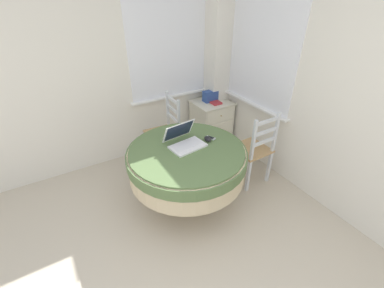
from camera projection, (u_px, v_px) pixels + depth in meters
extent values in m
cube|color=white|center=(57.00, 74.00, 2.81)|extent=(4.36, 0.06, 2.55)
cube|color=white|center=(168.00, 42.00, 3.26)|extent=(1.10, 0.01, 1.42)
cube|color=white|center=(172.00, 96.00, 3.62)|extent=(1.18, 0.07, 0.02)
cube|color=white|center=(381.00, 103.00, 2.12)|extent=(0.06, 4.45, 2.55)
cube|color=white|center=(262.00, 46.00, 3.01)|extent=(0.01, 1.10, 1.42)
cube|color=white|center=(253.00, 104.00, 3.38)|extent=(0.07, 1.18, 0.02)
cube|color=white|center=(218.00, 55.00, 3.57)|extent=(0.28, 0.28, 2.55)
cylinder|color=#4C3D2D|center=(187.00, 202.00, 2.91)|extent=(0.36, 0.36, 0.03)
cylinder|color=#4C3D2D|center=(187.00, 177.00, 2.72)|extent=(0.11, 0.11, 0.68)
cylinder|color=beige|center=(187.00, 163.00, 2.62)|extent=(1.18, 1.18, 0.29)
cylinder|color=#567042|center=(187.00, 155.00, 2.57)|extent=(1.20, 1.20, 0.11)
cylinder|color=#567042|center=(187.00, 150.00, 2.54)|extent=(1.15, 1.15, 0.02)
cube|color=white|center=(188.00, 146.00, 2.56)|extent=(0.37, 0.26, 0.02)
cube|color=silver|center=(187.00, 145.00, 2.57)|extent=(0.32, 0.17, 0.00)
cube|color=white|center=(179.00, 131.00, 2.61)|extent=(0.36, 0.14, 0.20)
cube|color=#192338|center=(179.00, 131.00, 2.61)|extent=(0.32, 0.12, 0.18)
ellipsoid|color=black|center=(208.00, 139.00, 2.66)|extent=(0.06, 0.10, 0.05)
cube|color=#B2B7BC|center=(210.00, 138.00, 2.71)|extent=(0.09, 0.12, 0.01)
cube|color=black|center=(210.00, 137.00, 2.71)|extent=(0.07, 0.08, 0.00)
cube|color=tan|center=(162.00, 134.00, 3.37)|extent=(0.41, 0.40, 0.02)
cube|color=silver|center=(147.00, 145.00, 3.55)|extent=(0.04, 0.04, 0.43)
cube|color=silver|center=(156.00, 158.00, 3.30)|extent=(0.04, 0.04, 0.43)
cube|color=silver|center=(169.00, 139.00, 3.68)|extent=(0.04, 0.04, 0.43)
cube|color=silver|center=(180.00, 151.00, 3.43)|extent=(0.04, 0.04, 0.43)
cube|color=silver|center=(168.00, 109.00, 3.43)|extent=(0.03, 0.03, 0.49)
cube|color=silver|center=(179.00, 118.00, 3.18)|extent=(0.03, 0.03, 0.49)
cube|color=silver|center=(172.00, 100.00, 3.21)|extent=(0.03, 0.34, 0.04)
cube|color=silver|center=(173.00, 109.00, 3.27)|extent=(0.03, 0.34, 0.04)
cube|color=silver|center=(173.00, 118.00, 3.34)|extent=(0.03, 0.34, 0.04)
cube|color=tan|center=(251.00, 149.00, 3.06)|extent=(0.40, 0.40, 0.02)
cube|color=silver|center=(250.00, 154.00, 3.38)|extent=(0.03, 0.03, 0.43)
cube|color=silver|center=(230.00, 161.00, 3.22)|extent=(0.03, 0.03, 0.43)
cube|color=silver|center=(269.00, 167.00, 3.13)|extent=(0.03, 0.03, 0.43)
cube|color=silver|center=(248.00, 176.00, 2.98)|extent=(0.03, 0.03, 0.43)
cube|color=silver|center=(276.00, 133.00, 2.88)|extent=(0.03, 0.03, 0.49)
cube|color=silver|center=(253.00, 141.00, 2.73)|extent=(0.03, 0.03, 0.49)
cube|color=silver|center=(267.00, 121.00, 2.70)|extent=(0.34, 0.03, 0.04)
cube|color=silver|center=(266.00, 132.00, 2.77)|extent=(0.34, 0.03, 0.04)
cube|color=silver|center=(264.00, 142.00, 2.84)|extent=(0.34, 0.03, 0.04)
cube|color=silver|center=(211.00, 122.00, 3.92)|extent=(0.51, 0.46, 0.63)
cube|color=silver|center=(212.00, 103.00, 3.75)|extent=(0.53, 0.48, 0.02)
cube|color=white|center=(221.00, 116.00, 3.64)|extent=(0.44, 0.01, 0.18)
sphere|color=olive|center=(221.00, 116.00, 3.63)|extent=(0.02, 0.02, 0.02)
cube|color=white|center=(220.00, 129.00, 3.75)|extent=(0.44, 0.01, 0.18)
sphere|color=olive|center=(220.00, 129.00, 3.74)|extent=(0.02, 0.02, 0.02)
cube|color=white|center=(219.00, 141.00, 3.86)|extent=(0.44, 0.01, 0.18)
sphere|color=olive|center=(220.00, 141.00, 3.86)|extent=(0.02, 0.02, 0.02)
cube|color=#2D4C93|center=(210.00, 96.00, 3.73)|extent=(0.21, 0.12, 0.15)
cube|color=#BC3338|center=(214.00, 102.00, 3.73)|extent=(0.14, 0.25, 0.02)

